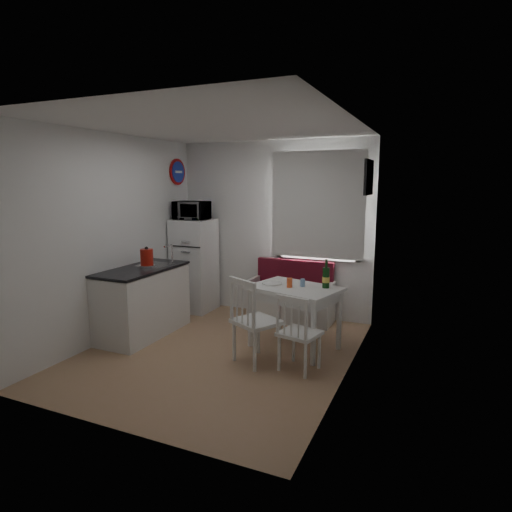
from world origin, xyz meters
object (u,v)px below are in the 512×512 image
at_px(fridge, 195,265).
at_px(microwave, 191,210).
at_px(wine_bottle, 326,274).
at_px(dining_table, 295,294).
at_px(kettle, 147,257).
at_px(chair_left, 253,313).
at_px(kitchen_counter, 144,301).
at_px(bench, 291,301).
at_px(chair_right, 297,325).

bearing_deg(fridge, microwave, -90.00).
bearing_deg(wine_bottle, microwave, 162.10).
height_order(dining_table, microwave, microwave).
distance_m(microwave, kettle, 1.27).
height_order(chair_left, microwave, microwave).
bearing_deg(kettle, fridge, 91.43).
distance_m(kitchen_counter, kettle, 0.58).
bearing_deg(fridge, dining_table, -24.62).
xyz_separation_m(bench, fridge, (-1.57, -0.11, 0.43)).
height_order(microwave, wine_bottle, microwave).
distance_m(fridge, microwave, 0.86).
height_order(dining_table, chair_left, chair_left).
xyz_separation_m(bench, chair_left, (0.13, -1.67, 0.32)).
distance_m(chair_left, chair_right, 0.51).
xyz_separation_m(chair_left, fridge, (-1.69, 1.56, 0.11)).
bearing_deg(kitchen_counter, bench, 40.47).
relative_size(dining_table, chair_right, 2.49).
height_order(chair_left, wine_bottle, wine_bottle).
relative_size(dining_table, kettle, 4.43).
bearing_deg(bench, chair_right, -69.20).
bearing_deg(chair_left, chair_right, 29.19).
relative_size(bench, microwave, 2.41).
relative_size(kitchen_counter, chair_right, 2.81).
bearing_deg(chair_left, fridge, 164.99).
xyz_separation_m(kitchen_counter, wine_bottle, (2.31, 0.45, 0.48)).
xyz_separation_m(bench, dining_table, (0.38, -1.00, 0.39)).
distance_m(chair_left, microwave, 2.47).
xyz_separation_m(bench, microwave, (-1.57, -0.16, 1.28)).
height_order(dining_table, wine_bottle, wine_bottle).
distance_m(fridge, kettle, 1.24).
height_order(bench, fridge, fridge).
bearing_deg(fridge, kettle, -88.57).
bearing_deg(fridge, bench, 3.95).
bearing_deg(fridge, chair_left, -42.66).
bearing_deg(dining_table, kitchen_counter, -154.56).
relative_size(bench, chair_left, 1.96).
bearing_deg(chair_left, dining_table, 97.20).
bearing_deg(bench, microwave, -174.23).
xyz_separation_m(kitchen_counter, chair_left, (1.71, -0.32, 0.15)).
distance_m(kitchen_counter, bench, 2.09).
distance_m(kitchen_counter, fridge, 1.27).
height_order(bench, kettle, kettle).
height_order(kitchen_counter, bench, kitchen_counter).
height_order(kitchen_counter, kettle, kettle).
height_order(chair_right, microwave, microwave).
height_order(fridge, microwave, microwave).
relative_size(chair_right, wine_bottle, 1.37).
bearing_deg(kitchen_counter, microwave, 89.06).
height_order(bench, dining_table, bench).
bearing_deg(chair_right, dining_table, 123.33).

